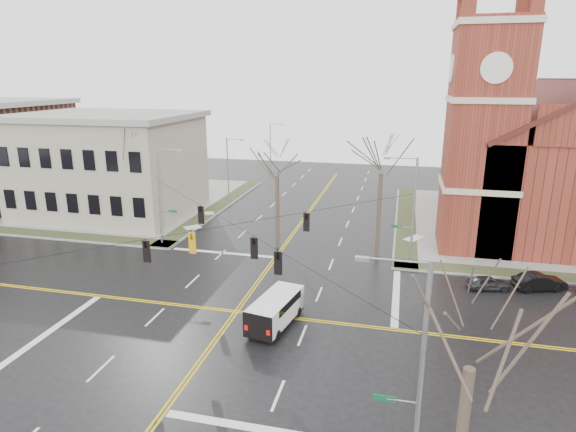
% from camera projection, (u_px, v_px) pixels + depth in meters
% --- Properties ---
extents(ground, '(120.00, 120.00, 0.00)m').
position_uv_depth(ground, '(236.00, 312.00, 32.62)').
color(ground, black).
rests_on(ground, ground).
extents(sidewalks, '(80.00, 80.00, 0.17)m').
position_uv_depth(sidewalks, '(236.00, 311.00, 32.60)').
color(sidewalks, gray).
rests_on(sidewalks, ground).
extents(road_markings, '(100.00, 100.00, 0.01)m').
position_uv_depth(road_markings, '(236.00, 312.00, 32.62)').
color(road_markings, gold).
rests_on(road_markings, ground).
extents(church, '(24.28, 27.48, 27.50)m').
position_uv_depth(church, '(552.00, 149.00, 47.93)').
color(church, maroon).
rests_on(church, ground).
extents(civic_building_a, '(18.00, 14.00, 11.00)m').
position_uv_depth(civic_building_a, '(110.00, 167.00, 54.68)').
color(civic_building_a, gray).
rests_on(civic_building_a, ground).
extents(signal_pole_ne, '(2.75, 0.22, 9.00)m').
position_uv_depth(signal_pole_ne, '(412.00, 208.00, 39.47)').
color(signal_pole_ne, gray).
rests_on(signal_pole_ne, ground).
extents(signal_pole_nw, '(2.75, 0.22, 9.00)m').
position_uv_depth(signal_pole_nw, '(160.00, 193.00, 44.51)').
color(signal_pole_nw, gray).
rests_on(signal_pole_nw, ground).
extents(signal_pole_se, '(2.75, 0.22, 9.00)m').
position_uv_depth(signal_pole_se, '(417.00, 365.00, 17.98)').
color(signal_pole_se, gray).
rests_on(signal_pole_se, ground).
extents(span_wires, '(23.02, 23.02, 0.03)m').
position_uv_depth(span_wires, '(233.00, 224.00, 30.90)').
color(span_wires, black).
rests_on(span_wires, ground).
extents(traffic_signals, '(8.21, 8.26, 1.30)m').
position_uv_depth(traffic_signals, '(230.00, 239.00, 30.49)').
color(traffic_signals, black).
rests_on(traffic_signals, ground).
extents(streetlight_north_a, '(2.30, 0.20, 8.00)m').
position_uv_depth(streetlight_north_a, '(229.00, 168.00, 59.92)').
color(streetlight_north_a, gray).
rests_on(streetlight_north_a, ground).
extents(streetlight_north_b, '(2.30, 0.20, 8.00)m').
position_uv_depth(streetlight_north_b, '(271.00, 146.00, 78.61)').
color(streetlight_north_b, gray).
rests_on(streetlight_north_b, ground).
extents(cargo_van, '(2.85, 5.31, 1.92)m').
position_uv_depth(cargo_van, '(277.00, 308.00, 30.72)').
color(cargo_van, white).
rests_on(cargo_van, ground).
extents(parked_car_a, '(3.32, 1.96, 1.06)m').
position_uv_depth(parked_car_a, '(488.00, 283.00, 35.91)').
color(parked_car_a, black).
rests_on(parked_car_a, ground).
extents(parked_car_b, '(4.06, 2.47, 1.26)m').
position_uv_depth(parked_car_b, '(539.00, 282.00, 35.83)').
color(parked_car_b, black).
rests_on(parked_car_b, ground).
extents(tree_nw_far, '(4.00, 4.00, 12.19)m').
position_uv_depth(tree_nw_far, '(140.00, 147.00, 46.47)').
color(tree_nw_far, '#3B2E26').
rests_on(tree_nw_far, ground).
extents(tree_nw_near, '(4.00, 4.00, 9.88)m').
position_uv_depth(tree_nw_near, '(277.00, 171.00, 43.11)').
color(tree_nw_near, '#3B2E26').
rests_on(tree_nw_near, ground).
extents(tree_ne, '(4.00, 4.00, 10.94)m').
position_uv_depth(tree_ne, '(381.00, 168.00, 40.69)').
color(tree_ne, '#3B2E26').
rests_on(tree_ne, ground).
extents(tree_se, '(4.00, 4.00, 10.26)m').
position_uv_depth(tree_se, '(471.00, 355.00, 14.13)').
color(tree_se, '#3B2E26').
rests_on(tree_se, ground).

